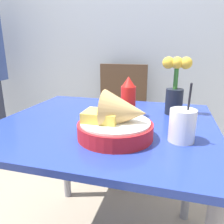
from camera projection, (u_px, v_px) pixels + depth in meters
wall_window at (144, 14)px, 1.79m from camera, size 7.00×0.06×2.60m
dining_table at (106, 145)px, 0.99m from camera, size 0.93×0.83×0.73m
chair_far_window at (121, 110)px, 1.82m from camera, size 0.40×0.40×0.90m
food_basket at (118, 122)px, 0.77m from camera, size 0.27×0.27×0.17m
ketchup_bottle at (128, 98)px, 1.00m from camera, size 0.07×0.07×0.19m
drink_cup at (182, 126)px, 0.74m from camera, size 0.09×0.09×0.21m
flower_vase at (175, 87)px, 1.03m from camera, size 0.13×0.08×0.27m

